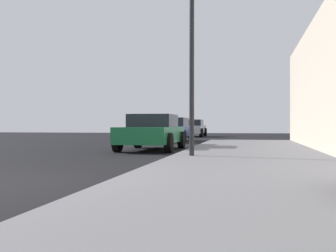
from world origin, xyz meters
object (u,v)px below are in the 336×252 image
(street_lamp, at_px, (192,26))
(car_blue, at_px, (171,129))
(car_green, at_px, (152,132))
(car_silver, at_px, (191,128))

(street_lamp, height_order, car_blue, street_lamp)
(street_lamp, bearing_deg, car_blue, 102.42)
(street_lamp, relative_size, car_blue, 1.04)
(car_green, height_order, car_blue, same)
(street_lamp, relative_size, car_green, 1.11)
(street_lamp, xyz_separation_m, car_green, (-2.01, 4.55, -2.65))
(car_blue, bearing_deg, car_silver, -88.95)
(street_lamp, height_order, car_silver, street_lamp)
(street_lamp, height_order, car_green, street_lamp)
(car_green, distance_m, car_blue, 7.82)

